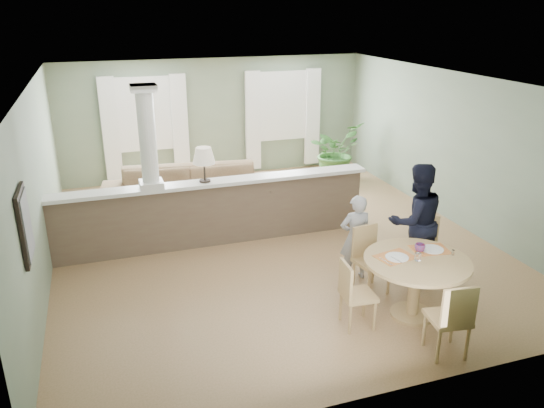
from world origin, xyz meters
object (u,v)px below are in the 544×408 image
object	(u,v)px
dining_table	(416,271)
chair_near	(452,317)
chair_far_boy	(369,256)
man_person	(416,221)
child_person	(355,238)
houseplant	(335,151)
chair_far_man	(427,248)
chair_side	(353,292)
sofa	(191,195)

from	to	relation	value
dining_table	chair_near	xyz separation A→B (m)	(-0.10, -0.89, -0.12)
chair_far_boy	man_person	distance (m)	0.90
chair_far_boy	chair_near	xyz separation A→B (m)	(0.14, -1.68, 0.01)
dining_table	chair_far_boy	xyz separation A→B (m)	(-0.23, 0.79, -0.12)
chair_near	child_person	bearing A→B (deg)	-77.51
houseplant	chair_far_boy	world-z (taller)	houseplant
chair_far_man	chair_near	xyz separation A→B (m)	(-0.76, -1.63, -0.00)
houseplant	chair_side	bearing A→B (deg)	-112.61
dining_table	man_person	xyz separation A→B (m)	(0.58, 0.96, 0.23)
chair_far_man	dining_table	bearing A→B (deg)	-121.37
chair_far_boy	sofa	bearing A→B (deg)	109.49
sofa	houseplant	xyz separation A→B (m)	(3.58, 1.40, 0.19)
houseplant	chair_far_man	size ratio (longest dim) A/B	1.38
houseplant	dining_table	distance (m)	5.79
chair_far_man	chair_near	size ratio (longest dim) A/B	1.01
sofa	chair_near	size ratio (longest dim) A/B	3.42
chair_near	sofa	bearing A→B (deg)	-60.53
dining_table	chair_far_boy	bearing A→B (deg)	106.54
child_person	sofa	bearing A→B (deg)	-53.32
chair_far_man	man_person	distance (m)	0.41
dining_table	chair_far_boy	world-z (taller)	chair_far_boy
child_person	chair_far_boy	bearing A→B (deg)	100.05
chair_near	man_person	distance (m)	1.99
chair_far_man	child_person	world-z (taller)	child_person
houseplant	man_person	distance (m)	4.73
chair_far_boy	chair_side	world-z (taller)	chair_far_boy
sofa	child_person	size ratio (longest dim) A/B	2.52
sofa	chair_far_man	xyz separation A→B (m)	(2.78, -3.46, 0.05)
houseplant	chair_near	size ratio (longest dim) A/B	1.39
sofa	child_person	world-z (taller)	child_person
sofa	chair_side	xyz separation A→B (m)	(1.26, -4.17, 0.01)
houseplant	child_person	distance (m)	4.76
dining_table	houseplant	bearing A→B (deg)	75.35
sofa	man_person	world-z (taller)	man_person
chair_near	man_person	world-z (taller)	man_person
chair_far_boy	chair_near	size ratio (longest dim) A/B	0.99
houseplant	man_person	xyz separation A→B (m)	(-0.88, -4.64, 0.21)
chair_far_boy	chair_far_man	size ratio (longest dim) A/B	0.98
child_person	man_person	distance (m)	0.90
chair_far_boy	man_person	size ratio (longest dim) A/B	0.54
dining_table	child_person	size ratio (longest dim) A/B	1.03
chair_side	man_person	world-z (taller)	man_person
chair_far_boy	child_person	distance (m)	0.39
houseplant	chair_side	world-z (taller)	houseplant
chair_far_man	child_person	size ratio (longest dim) A/B	0.74
sofa	child_person	distance (m)	3.56
chair_near	child_person	size ratio (longest dim) A/B	0.74
chair_near	child_person	world-z (taller)	child_person
child_person	chair_far_man	bearing A→B (deg)	161.00
dining_table	chair_near	distance (m)	0.90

